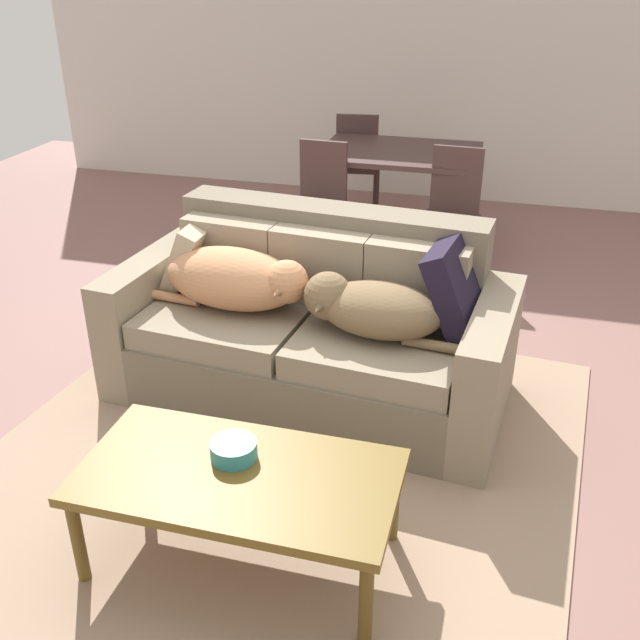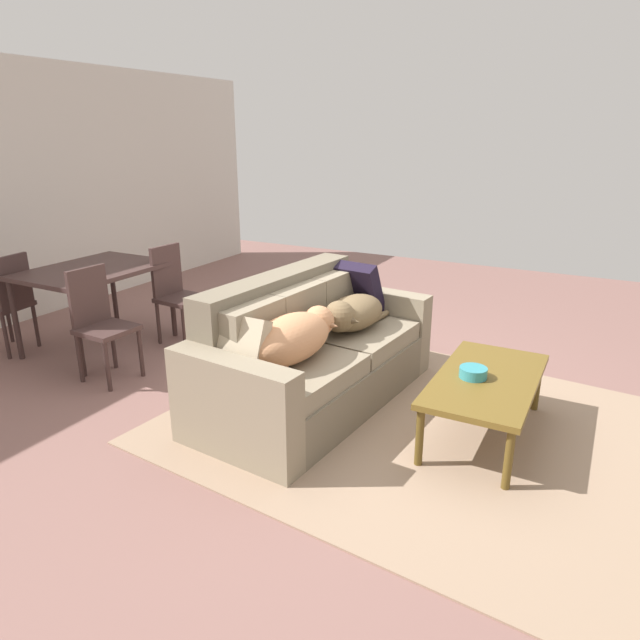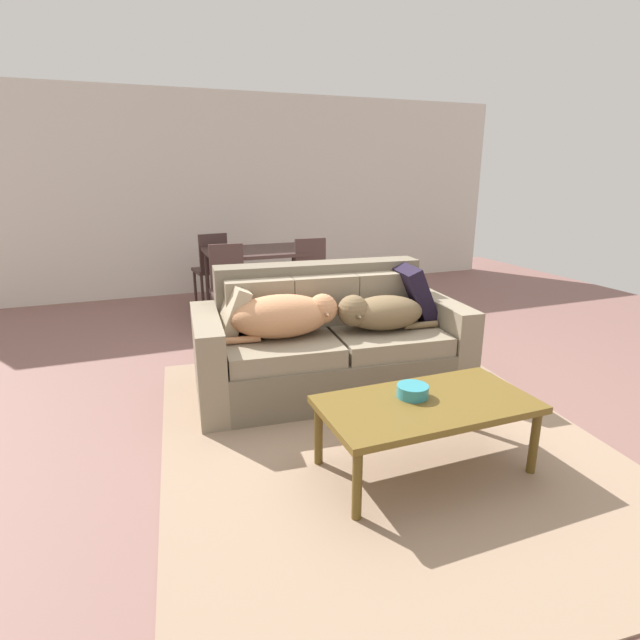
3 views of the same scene
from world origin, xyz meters
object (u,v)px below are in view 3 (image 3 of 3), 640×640
couch (329,343)px  dining_chair_far_left (212,266)px  throw_pillow_by_right_arm (413,293)px  dining_chair_near_right (313,277)px  dog_on_right_cushion (379,313)px  dog_on_left_cushion (285,316)px  bowl_on_coffee_table (413,391)px  coffee_table (427,409)px  dining_table (259,256)px  throw_pillow_by_left_arm (231,311)px  dining_chair_near_left (229,285)px

couch → dining_chair_far_left: size_ratio=2.32×
throw_pillow_by_right_arm → dining_chair_near_right: 1.82m
couch → dog_on_right_cushion: bearing=-23.3°
dog_on_left_cushion → dog_on_right_cushion: (0.72, -0.10, -0.02)m
couch → bowl_on_coffee_table: size_ratio=11.83×
dog_on_left_cushion → coffee_table: size_ratio=0.77×
dining_table → dining_chair_far_left: dining_chair_far_left is taller
dog_on_left_cushion → bowl_on_coffee_table: bearing=-64.9°
couch → bowl_on_coffee_table: bearing=-83.5°
dog_on_left_cushion → dining_table: 2.44m
throw_pillow_by_left_arm → bowl_on_coffee_table: throw_pillow_by_left_arm is taller
throw_pillow_by_right_arm → dining_chair_near_right: size_ratio=0.51×
throw_pillow_by_left_arm → dining_table: 2.33m
dog_on_left_cushion → dog_on_right_cushion: size_ratio=1.18×
dining_table → dog_on_right_cushion: bearing=-83.4°
dog_on_left_cushion → dining_chair_near_left: 1.82m
throw_pillow_by_left_arm → dining_chair_far_left: (0.31, 2.82, -0.16)m
dog_on_left_cushion → dining_chair_near_left: bearing=97.2°
throw_pillow_by_left_arm → dining_chair_near_left: (0.29, 1.60, -0.16)m
dog_on_right_cushion → throw_pillow_by_right_arm: (0.41, 0.17, 0.08)m
throw_pillow_by_left_arm → throw_pillow_by_right_arm: size_ratio=0.82×
dining_table → dining_chair_far_left: size_ratio=1.33×
dining_chair_far_left → bowl_on_coffee_table: bearing=88.4°
couch → dining_chair_far_left: couch is taller
couch → throw_pillow_by_right_arm: (0.74, -0.01, 0.35)m
dog_on_left_cushion → dining_chair_near_right: size_ratio=0.99×
dining_chair_near_left → throw_pillow_by_left_arm: bearing=-97.4°
throw_pillow_by_left_arm → throw_pillow_by_right_arm: (1.48, -0.14, 0.04)m
throw_pillow_by_right_arm → bowl_on_coffee_table: size_ratio=2.63×
throw_pillow_by_left_arm → bowl_on_coffee_table: (0.76, -1.34, -0.20)m
dining_chair_near_left → bowl_on_coffee_table: bearing=-78.0°
throw_pillow_by_right_arm → dining_chair_near_left: bearing=124.2°
throw_pillow_by_left_arm → dining_chair_far_left: size_ratio=0.42×
dining_chair_near_left → dining_chair_far_left: bearing=92.0°
dog_on_right_cushion → coffee_table: bearing=-98.2°
dog_on_left_cushion → bowl_on_coffee_table: dog_on_left_cushion is taller
coffee_table → dining_chair_near_left: size_ratio=1.29×
throw_pillow_by_right_arm → dog_on_right_cushion: bearing=-157.1°
bowl_on_coffee_table → dining_chair_near_left: bearing=99.0°
dog_on_left_cushion → dining_chair_near_left: (-0.06, 1.81, -0.14)m
dog_on_left_cushion → dining_table: bearing=85.3°
throw_pillow_by_right_arm → coffee_table: throw_pillow_by_right_arm is taller
couch → dining_table: size_ratio=1.74×
dog_on_right_cushion → bowl_on_coffee_table: size_ratio=4.36×
couch → dining_chair_near_right: size_ratio=2.28×
dining_chair_near_left → dog_on_left_cushion: bearing=-85.1°
throw_pillow_by_left_arm → dog_on_left_cushion: bearing=-30.6°
bowl_on_coffee_table → coffee_table: bearing=-60.4°
coffee_table → dog_on_left_cushion: bearing=110.5°
dining_chair_far_left → couch: bearing=90.4°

